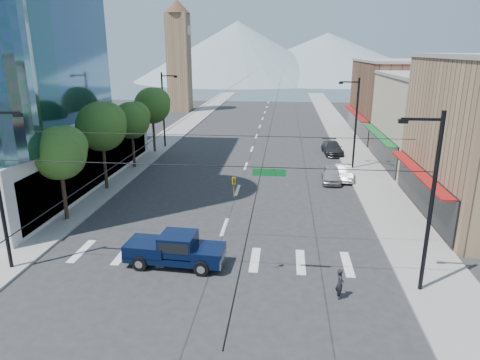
{
  "coord_description": "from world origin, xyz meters",
  "views": [
    {
      "loc": [
        3.86,
        -20.59,
        11.54
      ],
      "look_at": [
        0.93,
        7.24,
        3.0
      ],
      "focal_mm": 32.0,
      "sensor_mm": 36.0,
      "label": 1
    }
  ],
  "objects": [
    {
      "name": "shop_mid",
      "position": [
        20.0,
        24.0,
        4.5
      ],
      "size": [
        12.0,
        14.0,
        9.0
      ],
      "primitive_type": "cube",
      "color": "tan",
      "rests_on": "ground"
    },
    {
      "name": "shop_far",
      "position": [
        20.0,
        40.0,
        5.0
      ],
      "size": [
        12.0,
        18.0,
        10.0
      ],
      "primitive_type": "cube",
      "color": "brown",
      "rests_on": "ground"
    },
    {
      "name": "mountain_right",
      "position": [
        20.0,
        160.0,
        9.0
      ],
      "size": [
        90.0,
        90.0,
        18.0
      ],
      "primitive_type": "cone",
      "color": "gray",
      "rests_on": "ground"
    },
    {
      "name": "ground",
      "position": [
        0.0,
        0.0,
        0.0
      ],
      "size": [
        160.0,
        160.0,
        0.0
      ],
      "primitive_type": "plane",
      "color": "#28282B",
      "rests_on": "ground"
    },
    {
      "name": "clock_tower",
      "position": [
        -16.5,
        62.0,
        10.64
      ],
      "size": [
        4.8,
        4.8,
        20.4
      ],
      "color": "#8C6B4C",
      "rests_on": "ground"
    },
    {
      "name": "parked_car_near",
      "position": [
        8.22,
        17.37,
        0.71
      ],
      "size": [
        1.92,
        4.28,
        1.43
      ],
      "primitive_type": "imported",
      "rotation": [
        0.0,
        0.0,
        -0.06
      ],
      "color": "#A8A9AD",
      "rests_on": "ground"
    },
    {
      "name": "pickup_truck",
      "position": [
        -2.0,
        0.45,
        0.98
      ],
      "size": [
        5.66,
        2.44,
        1.88
      ],
      "rotation": [
        0.0,
        0.0,
        -0.06
      ],
      "color": "black",
      "rests_on": "ground"
    },
    {
      "name": "lamp_pole_nw",
      "position": [
        -10.67,
        30.0,
        4.94
      ],
      "size": [
        2.0,
        0.25,
        9.0
      ],
      "color": "black",
      "rests_on": "ground"
    },
    {
      "name": "sidewalk_left",
      "position": [
        -12.0,
        40.0,
        0.07
      ],
      "size": [
        4.0,
        120.0,
        0.15
      ],
      "primitive_type": "cube",
      "color": "gray",
      "rests_on": "ground"
    },
    {
      "name": "parked_car_far",
      "position": [
        9.4,
        28.38,
        0.72
      ],
      "size": [
        2.37,
        5.07,
        1.43
      ],
      "primitive_type": "imported",
      "rotation": [
        0.0,
        0.0,
        0.08
      ],
      "color": "#28282B",
      "rests_on": "ground"
    },
    {
      "name": "signal_rig",
      "position": [
        0.19,
        -1.0,
        4.64
      ],
      "size": [
        21.8,
        0.2,
        9.0
      ],
      "color": "black",
      "rests_on": "ground"
    },
    {
      "name": "tree_midfar",
      "position": [
        -11.07,
        20.1,
        4.99
      ],
      "size": [
        3.65,
        3.64,
        6.71
      ],
      "color": "black",
      "rests_on": "ground"
    },
    {
      "name": "tree_midnear",
      "position": [
        -11.07,
        13.1,
        5.59
      ],
      "size": [
        4.09,
        4.09,
        7.52
      ],
      "color": "black",
      "rests_on": "ground"
    },
    {
      "name": "tree_near",
      "position": [
        -11.07,
        6.1,
        4.99
      ],
      "size": [
        3.65,
        3.64,
        6.71
      ],
      "color": "black",
      "rests_on": "ground"
    },
    {
      "name": "mountain_left",
      "position": [
        -15.0,
        150.0,
        11.0
      ],
      "size": [
        80.0,
        80.0,
        22.0
      ],
      "primitive_type": "cone",
      "color": "gray",
      "rests_on": "ground"
    },
    {
      "name": "tree_far",
      "position": [
        -11.07,
        27.1,
        5.59
      ],
      "size": [
        4.09,
        4.09,
        7.52
      ],
      "color": "black",
      "rests_on": "ground"
    },
    {
      "name": "parked_car_mid",
      "position": [
        9.4,
        18.18,
        0.67
      ],
      "size": [
        1.48,
        4.07,
        1.33
      ],
      "primitive_type": "imported",
      "rotation": [
        0.0,
        0.0,
        -0.02
      ],
      "color": "silver",
      "rests_on": "ground"
    },
    {
      "name": "lamp_pole_ne",
      "position": [
        10.67,
        22.0,
        4.94
      ],
      "size": [
        2.0,
        0.25,
        9.0
      ],
      "color": "black",
      "rests_on": "ground"
    },
    {
      "name": "sidewalk_right",
      "position": [
        12.0,
        40.0,
        0.07
      ],
      "size": [
        4.0,
        120.0,
        0.15
      ],
      "primitive_type": "cube",
      "color": "gray",
      "rests_on": "ground"
    },
    {
      "name": "pedestrian",
      "position": [
        6.73,
        -1.98,
        0.77
      ],
      "size": [
        0.44,
        0.61,
        1.55
      ],
      "primitive_type": "imported",
      "rotation": [
        0.0,
        0.0,
        1.71
      ],
      "color": "black",
      "rests_on": "ground"
    }
  ]
}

